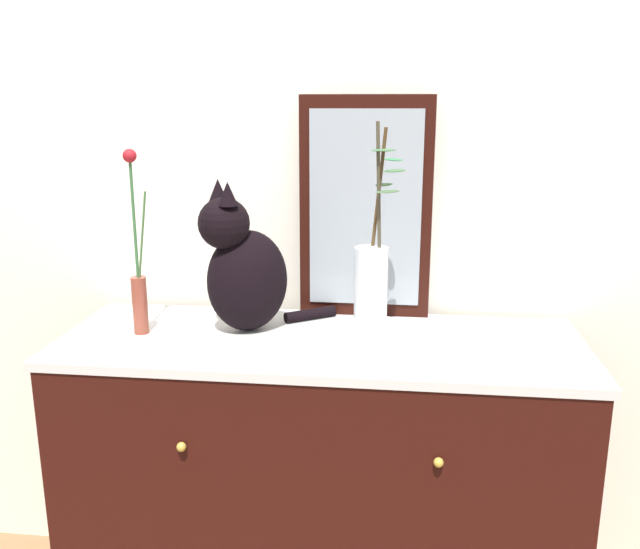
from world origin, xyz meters
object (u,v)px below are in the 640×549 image
Objects in this scene: bowl_porcelain at (370,334)px; vase_glass_clear at (372,279)px; sideboard at (320,488)px; cat_sitting at (243,269)px; mirror_leaning at (365,209)px; vase_slim_green at (138,280)px.

vase_glass_clear is (0.00, 0.00, 0.15)m from bowl_porcelain.
cat_sitting is at bearing 167.16° from sideboard.
sideboard is 3.34× the size of cat_sitting.
cat_sitting is at bearing 168.93° from bowl_porcelain.
cat_sitting is at bearing -150.36° from mirror_leaning.
vase_glass_clear reaches higher than cat_sitting.
vase_slim_green is (-0.50, -0.01, 0.60)m from sideboard.
sideboard is 2.80× the size of vase_slim_green.
mirror_leaning is 0.40m from cat_sitting.
cat_sitting is (-0.32, -0.18, -0.14)m from mirror_leaning.
vase_slim_green is at bearing -179.01° from sideboard.
vase_slim_green is (-0.60, -0.24, -0.17)m from mirror_leaning.
bowl_porcelain is at bearing -0.98° from vase_slim_green.
vase_slim_green is at bearing -158.10° from mirror_leaning.
mirror_leaning is 1.28× the size of vase_slim_green.
cat_sitting is 0.80× the size of vase_glass_clear.
mirror_leaning reaches higher than bowl_porcelain.
mirror_leaning is 1.52× the size of cat_sitting.
mirror_leaning is 0.39m from bowl_porcelain.
bowl_porcelain is (0.63, -0.01, -0.13)m from vase_slim_green.
vase_slim_green is at bearing 179.08° from vase_glass_clear.
mirror_leaning is at bearing 97.34° from vase_glass_clear.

